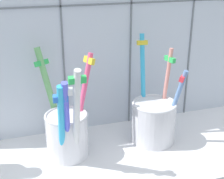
{
  "coord_description": "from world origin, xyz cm",
  "views": [
    {
      "loc": [
        -15.35,
        -45.46,
        33.62
      ],
      "look_at": [
        0.0,
        2.4,
        13.1
      ],
      "focal_mm": 52.54,
      "sensor_mm": 36.0,
      "label": 1
    }
  ],
  "objects": [
    {
      "name": "tile_wall_back",
      "position": [
        0.0,
        12.0,
        22.5
      ],
      "size": [
        64.0,
        2.2,
        45.0
      ],
      "color": "silver",
      "rests_on": "ground"
    },
    {
      "name": "toothbrush_cup_left",
      "position": [
        -7.91,
        2.2,
        6.92
      ],
      "size": [
        9.46,
        15.04,
        17.7
      ],
      "color": "white",
      "rests_on": "counter_slab"
    },
    {
      "name": "counter_slab",
      "position": [
        0.0,
        0.0,
        1.0
      ],
      "size": [
        64.0,
        22.0,
        2.0
      ],
      "primitive_type": "cube",
      "color": "silver",
      "rests_on": "ground"
    },
    {
      "name": "toothbrush_cup_right",
      "position": [
        8.0,
        2.52,
        6.3
      ],
      "size": [
        8.91,
        10.28,
        18.85
      ],
      "color": "silver",
      "rests_on": "counter_slab"
    }
  ]
}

